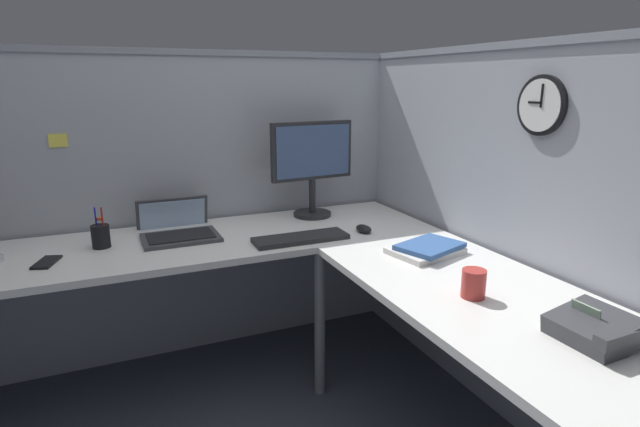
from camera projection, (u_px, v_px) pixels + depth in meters
ground_plane at (301, 420)px, 2.19m from camera, size 6.80×6.80×0.00m
cubicle_wall_back at (173, 207)px, 2.62m from camera, size 2.57×0.12×1.58m
cubicle_wall_right at (517, 239)px, 2.10m from camera, size 0.12×2.37×1.58m
desk at (269, 296)px, 1.94m from camera, size 2.35×2.15×0.73m
monitor at (312, 162)px, 2.63m from camera, size 0.46×0.20×0.50m
laptop at (177, 229)px, 2.38m from camera, size 0.34×0.38×0.22m
keyboard at (301, 238)px, 2.28m from camera, size 0.43×0.14×0.02m
computer_mouse at (364, 229)px, 2.41m from camera, size 0.06×0.10×0.03m
pen_cup at (101, 236)px, 2.17m from camera, size 0.08×0.08×0.18m
cell_phone at (47, 262)px, 1.99m from camera, size 0.11×0.16×0.01m
office_phone at (596, 330)px, 1.38m from camera, size 0.19×0.21×0.11m
book_stack at (427, 249)px, 2.10m from camera, size 0.33×0.27×0.04m
coffee_mug at (473, 284)px, 1.67m from camera, size 0.08×0.08×0.10m
wall_clock at (542, 105)px, 1.84m from camera, size 0.04×0.22×0.22m
pinned_note_middle at (58, 141)px, 2.29m from camera, size 0.08×0.00×0.06m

